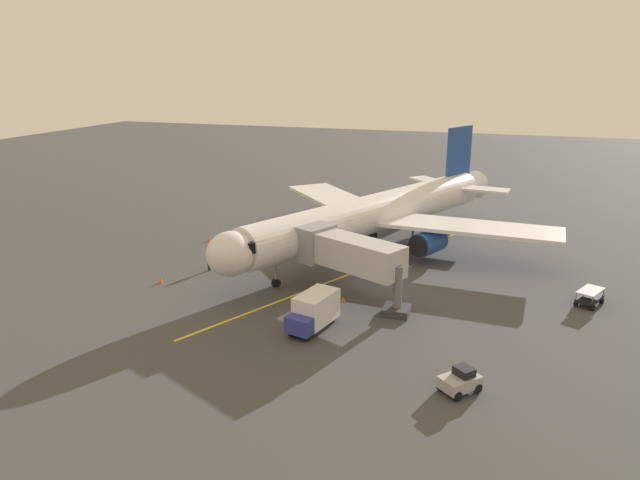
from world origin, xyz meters
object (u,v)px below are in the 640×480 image
Objects in this scene: safety_cone_nose_left at (161,280)px; baggage_cart_portside at (590,297)px; box_truck_starboard_side at (401,213)px; box_truck_rear_apron at (313,311)px; airplane at (377,213)px; tug_near_nose at (460,381)px; safety_cone_nose_right at (209,239)px; ground_crew_marshaller at (209,261)px; safety_cone_wing_port at (343,298)px; jet_bridge at (342,252)px.

baggage_cart_portside is at bearing -169.77° from safety_cone_nose_left.
box_truck_starboard_side is 1.01× the size of box_truck_rear_apron.
safety_cone_nose_left is (35.22, 6.36, -0.38)m from baggage_cart_portside.
airplane is 68.69× the size of safety_cone_nose_left.
tug_near_nose is 28.42m from safety_cone_nose_left.
safety_cone_nose_left is at bearing 10.23° from baggage_cart_portside.
safety_cone_nose_left is 1.00× the size of safety_cone_nose_right.
safety_cone_nose_left and safety_cone_nose_right have the same top height.
box_truck_rear_apron is at bearing 29.47° from baggage_cart_portside.
baggage_cart_portside is (-8.62, -16.36, -0.05)m from tug_near_nose.
airplane is at bearing -90.57° from box_truck_rear_apron.
baggage_cart_portside is 0.59× the size of box_truck_starboard_side.
ground_crew_marshaller is (13.44, 10.53, -3.12)m from airplane.
box_truck_rear_apron is (0.63, 30.72, 0.00)m from box_truck_starboard_side.
safety_cone_wing_port is at bearing 90.01° from box_truck_starboard_side.
box_truck_starboard_side is 9.06× the size of safety_cone_wing_port.
jet_bridge is 7.29m from box_truck_rear_apron.
jet_bridge is 4.07× the size of tug_near_nose.
airplane reaches higher than safety_cone_wing_port.
tug_near_nose is (-24.12, 14.20, -0.18)m from ground_crew_marshaller.
jet_bridge is 20.95m from safety_cone_nose_right.
safety_cone_nose_right is at bearing 36.43° from box_truck_starboard_side.
tug_near_nose reaches higher than safety_cone_nose_right.
baggage_cart_portside is (-32.74, -2.17, -0.23)m from ground_crew_marshaller.
baggage_cart_portside is at bearing 133.74° from box_truck_starboard_side.
box_truck_rear_apron is at bearing 163.51° from safety_cone_nose_left.
jet_bridge is at bearing -48.79° from tug_near_nose.
safety_cone_wing_port is (-0.64, -5.56, -1.11)m from box_truck_rear_apron.
jet_bridge is at bearing 89.87° from airplane.
safety_cone_wing_port is (-13.88, 3.29, -0.61)m from ground_crew_marshaller.
baggage_cart_portside is 22.40m from box_truck_rear_apron.
ground_crew_marshaller is at bearing 57.60° from box_truck_starboard_side.
box_truck_starboard_side is at bearing -143.57° from safety_cone_nose_right.
safety_cone_wing_port is at bearing 16.13° from baggage_cart_portside.
safety_cone_wing_port is at bearing -96.56° from box_truck_rear_apron.
box_truck_rear_apron is (10.88, -5.35, 0.68)m from tug_near_nose.
safety_cone_nose_right is 1.00× the size of safety_cone_wing_port.
ground_crew_marshaller reaches higher than baggage_cart_portside.
baggage_cart_portside is 19.63m from safety_cone_wing_port.
airplane reaches higher than safety_cone_nose_right.
jet_bridge reaches higher than box_truck_starboard_side.
safety_cone_nose_left is at bearing 42.77° from airplane.
safety_cone_nose_left is at bearing 99.33° from safety_cone_nose_right.
ground_crew_marshaller is 3.11× the size of safety_cone_nose_left.
safety_cone_nose_right is at bearing 7.13° from airplane.
box_truck_starboard_side is at bearing -122.12° from safety_cone_nose_left.
safety_cone_nose_right and safety_cone_wing_port have the same top height.
ground_crew_marshaller is 27.99m from tug_near_nose.
safety_cone_nose_left is 16.39m from safety_cone_wing_port.
safety_cone_nose_left is (15.73, -4.66, -1.11)m from box_truck_rear_apron.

